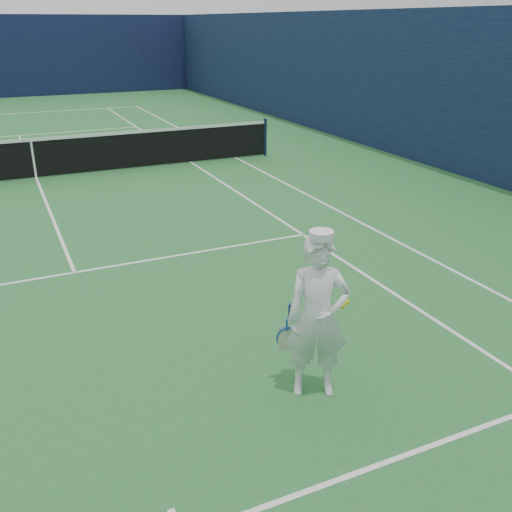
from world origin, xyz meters
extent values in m
plane|color=#296D31|center=(0.00, 0.00, 0.00)|extent=(80.00, 80.00, 0.00)
cube|color=white|center=(0.00, 11.88, 0.00)|extent=(11.03, 0.06, 0.01)
cube|color=white|center=(5.49, 0.00, 0.00)|extent=(0.06, 23.83, 0.01)
cube|color=white|center=(4.12, 0.00, 0.00)|extent=(0.06, 23.77, 0.01)
cube|color=white|center=(0.00, 6.40, 0.00)|extent=(8.23, 0.06, 0.01)
cube|color=white|center=(0.00, -6.40, 0.00)|extent=(8.23, 0.06, 0.01)
cube|color=white|center=(0.00, 0.00, 0.00)|extent=(0.06, 12.80, 0.01)
cube|color=white|center=(0.00, 11.73, 0.00)|extent=(0.06, 0.30, 0.01)
cube|color=#101C3B|center=(10.00, 0.00, 2.00)|extent=(0.12, 36.12, 4.00)
cylinder|color=#141E4C|center=(6.40, 0.00, 0.54)|extent=(0.09, 0.09, 1.07)
cube|color=black|center=(0.00, 0.00, 0.50)|extent=(12.79, 0.02, 0.92)
cube|color=white|center=(0.00, 0.00, 0.97)|extent=(12.79, 0.04, 0.07)
cube|color=white|center=(0.00, 0.00, 0.47)|extent=(0.05, 0.03, 0.94)
imported|color=white|center=(1.88, -10.66, 0.88)|extent=(0.76, 0.65, 1.76)
cylinder|color=white|center=(1.88, -10.66, 1.78)|extent=(0.24, 0.24, 0.08)
cube|color=white|center=(1.93, -10.54, 1.75)|extent=(0.21, 0.16, 0.02)
cylinder|color=navy|center=(1.66, -10.48, 0.91)|extent=(0.07, 0.10, 0.22)
cube|color=#1D4B9F|center=(1.66, -10.42, 0.73)|extent=(0.03, 0.03, 0.14)
torus|color=#1D4B9F|center=(1.71, -10.37, 0.52)|extent=(0.31, 0.21, 0.29)
cube|color=beige|center=(1.71, -10.37, 0.52)|extent=(0.20, 0.09, 0.30)
sphere|color=#ECF31B|center=(2.16, -10.68, 0.97)|extent=(0.07, 0.07, 0.07)
sphere|color=#ECF31B|center=(2.21, -10.68, 1.00)|extent=(0.07, 0.07, 0.07)
camera|label=1|loc=(-0.83, -15.05, 3.68)|focal=40.00mm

